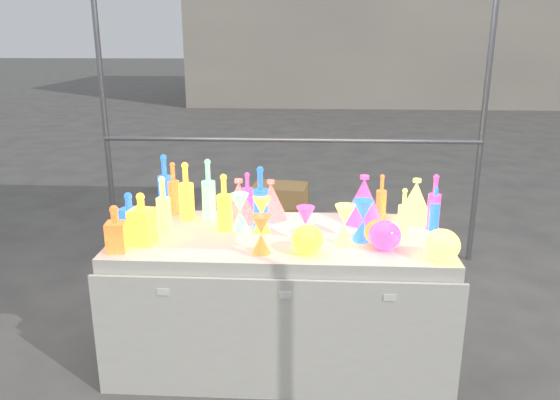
# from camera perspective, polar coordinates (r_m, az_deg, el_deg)

# --- Properties ---
(ground) EXTENTS (80.00, 80.00, 0.00)m
(ground) POSITION_cam_1_polar(r_m,az_deg,el_deg) (3.34, 0.00, -15.76)
(ground) COLOR slate
(ground) RESTS_ON ground
(display_table) EXTENTS (1.84, 0.83, 0.75)m
(display_table) POSITION_cam_1_polar(r_m,az_deg,el_deg) (3.15, -0.01, -10.12)
(display_table) COLOR silver
(display_table) RESTS_ON ground
(cardboard_box_closed) EXTENTS (0.57, 0.45, 0.38)m
(cardboard_box_closed) POSITION_cam_1_polar(r_m,az_deg,el_deg) (5.42, -0.01, -0.38)
(cardboard_box_closed) COLOR #AD834E
(cardboard_box_closed) RESTS_ON ground
(cardboard_box_flat) EXTENTS (0.90, 0.78, 0.06)m
(cardboard_box_flat) POSITION_cam_1_polar(r_m,az_deg,el_deg) (5.46, 8.04, -2.21)
(cardboard_box_flat) COLOR #AD834E
(cardboard_box_flat) RESTS_ON ground
(bottle_0) EXTENTS (0.10, 0.10, 0.35)m
(bottle_0) POSITION_cam_1_polar(r_m,az_deg,el_deg) (3.25, -9.78, 0.93)
(bottle_0) COLOR red
(bottle_0) RESTS_ON display_table
(bottle_1) EXTENTS (0.11, 0.11, 0.37)m
(bottle_1) POSITION_cam_1_polar(r_m,az_deg,el_deg) (3.39, -11.92, 1.66)
(bottle_1) COLOR #15783A
(bottle_1) RESTS_ON display_table
(bottle_2) EXTENTS (0.09, 0.09, 0.32)m
(bottle_2) POSITION_cam_1_polar(r_m,az_deg,el_deg) (3.37, -11.04, 1.22)
(bottle_2) COLOR #FFA31A
(bottle_2) RESTS_ON display_table
(bottle_3) EXTENTS (0.07, 0.07, 0.27)m
(bottle_3) POSITION_cam_1_polar(r_m,az_deg,el_deg) (3.30, -3.43, 0.66)
(bottle_3) COLOR blue
(bottle_3) RESTS_ON display_table
(bottle_4) EXTENTS (0.09, 0.09, 0.33)m
(bottle_4) POSITION_cam_1_polar(r_m,az_deg,el_deg) (3.03, -12.09, -0.60)
(bottle_4) COLOR #157D87
(bottle_4) RESTS_ON display_table
(bottle_5) EXTENTS (0.10, 0.10, 0.37)m
(bottle_5) POSITION_cam_1_polar(r_m,az_deg,el_deg) (3.22, -7.47, 1.07)
(bottle_5) COLOR #C82899
(bottle_5) RESTS_ON display_table
(bottle_6) EXTENTS (0.09, 0.09, 0.32)m
(bottle_6) POSITION_cam_1_polar(r_m,az_deg,el_deg) (3.05, -5.85, -0.23)
(bottle_6) COLOR red
(bottle_6) RESTS_ON display_table
(bottle_7) EXTENTS (0.09, 0.09, 0.36)m
(bottle_7) POSITION_cam_1_polar(r_m,az_deg,el_deg) (3.04, -2.05, 0.21)
(bottle_7) COLOR #15783A
(bottle_7) RESTS_ON display_table
(decanter_0) EXTENTS (0.13, 0.13, 0.28)m
(decanter_0) POSITION_cam_1_polar(r_m,az_deg,el_deg) (2.92, -14.23, -1.89)
(decanter_0) COLOR red
(decanter_0) RESTS_ON display_table
(decanter_1) EXTENTS (0.10, 0.10, 0.24)m
(decanter_1) POSITION_cam_1_polar(r_m,az_deg,el_deg) (2.86, -16.80, -2.88)
(decanter_1) COLOR #FFA31A
(decanter_1) RESTS_ON display_table
(decanter_2) EXTENTS (0.13, 0.13, 0.25)m
(decanter_2) POSITION_cam_1_polar(r_m,az_deg,el_deg) (3.06, -15.45, -1.46)
(decanter_2) COLOR #15783A
(decanter_2) RESTS_ON display_table
(hourglass_0) EXTENTS (0.12, 0.12, 0.20)m
(hourglass_0) POSITION_cam_1_polar(r_m,az_deg,el_deg) (2.73, -1.98, -3.60)
(hourglass_0) COLOR #FFA31A
(hourglass_0) RESTS_ON display_table
(hourglass_1) EXTENTS (0.12, 0.12, 0.20)m
(hourglass_1) POSITION_cam_1_polar(r_m,az_deg,el_deg) (2.87, 2.67, -2.58)
(hourglass_1) COLOR blue
(hourglass_1) RESTS_ON display_table
(hourglass_2) EXTENTS (0.12, 0.12, 0.21)m
(hourglass_2) POSITION_cam_1_polar(r_m,az_deg,el_deg) (2.86, 6.77, -2.60)
(hourglass_2) COLOR #157D87
(hourglass_2) RESTS_ON display_table
(hourglass_3) EXTENTS (0.14, 0.14, 0.21)m
(hourglass_3) POSITION_cam_1_polar(r_m,az_deg,el_deg) (3.07, -4.22, -1.21)
(hourglass_3) COLOR #C82899
(hourglass_3) RESTS_ON display_table
(hourglass_4) EXTENTS (0.13, 0.13, 0.20)m
(hourglass_4) POSITION_cam_1_polar(r_m,az_deg,el_deg) (3.02, -1.92, -1.53)
(hourglass_4) COLOR red
(hourglass_4) RESTS_ON display_table
(hourglass_5) EXTENTS (0.14, 0.14, 0.22)m
(hourglass_5) POSITION_cam_1_polar(r_m,az_deg,el_deg) (2.92, 8.64, -2.12)
(hourglass_5) COLOR #15783A
(hourglass_5) RESTS_ON display_table
(globe_0) EXTENTS (0.21, 0.21, 0.13)m
(globe_0) POSITION_cam_1_polar(r_m,az_deg,el_deg) (2.74, 2.89, -4.30)
(globe_0) COLOR red
(globe_0) RESTS_ON display_table
(globe_1) EXTENTS (0.21, 0.21, 0.14)m
(globe_1) POSITION_cam_1_polar(r_m,az_deg,el_deg) (2.77, 16.56, -4.69)
(globe_1) COLOR #157D87
(globe_1) RESTS_ON display_table
(globe_2) EXTENTS (0.20, 0.20, 0.12)m
(globe_2) POSITION_cam_1_polar(r_m,az_deg,el_deg) (2.89, 10.32, -3.48)
(globe_2) COLOR #FFA31A
(globe_2) RESTS_ON display_table
(globe_3) EXTENTS (0.18, 0.18, 0.13)m
(globe_3) POSITION_cam_1_polar(r_m,az_deg,el_deg) (2.84, 10.90, -3.80)
(globe_3) COLOR blue
(globe_3) RESTS_ON display_table
(lampshade_0) EXTENTS (0.22, 0.22, 0.25)m
(lampshade_0) POSITION_cam_1_polar(r_m,az_deg,el_deg) (3.20, -4.31, 0.00)
(lampshade_0) COLOR yellow
(lampshade_0) RESTS_ON display_table
(lampshade_1) EXTENTS (0.26, 0.26, 0.24)m
(lampshade_1) POSITION_cam_1_polar(r_m,az_deg,el_deg) (3.24, -0.96, 0.07)
(lampshade_1) COLOR yellow
(lampshade_1) RESTS_ON display_table
(lampshade_2) EXTENTS (0.29, 0.29, 0.28)m
(lampshade_2) POSITION_cam_1_polar(r_m,az_deg,el_deg) (3.20, 8.73, 0.11)
(lampshade_2) COLOR blue
(lampshade_2) RESTS_ON display_table
(lampshade_3) EXTENTS (0.27, 0.27, 0.26)m
(lampshade_3) POSITION_cam_1_polar(r_m,az_deg,el_deg) (3.29, 13.99, 0.00)
(lampshade_3) COLOR #157D87
(lampshade_3) RESTS_ON display_table
(bottle_8) EXTENTS (0.06, 0.06, 0.25)m
(bottle_8) POSITION_cam_1_polar(r_m,az_deg,el_deg) (3.16, 15.87, -0.90)
(bottle_8) COLOR #15783A
(bottle_8) RESTS_ON display_table
(bottle_9) EXTENTS (0.07, 0.07, 0.27)m
(bottle_9) POSITION_cam_1_polar(r_m,az_deg,el_deg) (3.29, 10.54, 0.35)
(bottle_9) COLOR #FFA31A
(bottle_9) RESTS_ON display_table
(bottle_10) EXTENTS (0.09, 0.09, 0.32)m
(bottle_10) POSITION_cam_1_polar(r_m,az_deg,el_deg) (3.17, 15.82, -0.17)
(bottle_10) COLOR blue
(bottle_10) RESTS_ON display_table
(bottle_11) EXTENTS (0.07, 0.07, 0.27)m
(bottle_11) POSITION_cam_1_polar(r_m,az_deg,el_deg) (3.03, 12.79, -1.24)
(bottle_11) COLOR #157D87
(bottle_11) RESTS_ON display_table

